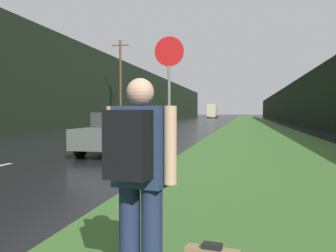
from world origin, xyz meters
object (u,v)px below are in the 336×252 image
hitchhiker_with_backpack (138,172)px  car_passing_near (121,133)px  delivery_truck (212,111)px  stop_sign (169,89)px

hitchhiker_with_backpack → car_passing_near: 9.70m
hitchhiker_with_backpack → delivery_truck: 93.12m
delivery_truck → stop_sign: bearing=-85.7°
stop_sign → car_passing_near: (-2.40, 3.33, -1.25)m
car_passing_near → delivery_truck: size_ratio=0.54×
stop_sign → delivery_truck: 87.30m
hitchhiker_with_backpack → car_passing_near: bearing=119.3°
stop_sign → hitchhiker_with_backpack: stop_sign is taller
hitchhiker_with_backpack → delivery_truck: (-7.54, 92.81, 1.01)m
stop_sign → car_passing_near: bearing=125.8°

